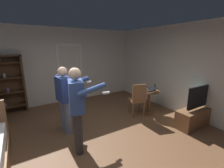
{
  "coord_description": "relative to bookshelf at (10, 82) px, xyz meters",
  "views": [
    {
      "loc": [
        -1.06,
        -2.53,
        2.03
      ],
      "look_at": [
        0.81,
        0.53,
        1.16
      ],
      "focal_mm": 24.72,
      "sensor_mm": 36.0,
      "label": 1
    }
  ],
  "objects": [
    {
      "name": "laptop",
      "position": [
        3.62,
        -2.28,
        -0.21
      ],
      "size": [
        0.34,
        0.34,
        0.16
      ],
      "color": "black",
      "rests_on": "side_table"
    },
    {
      "name": "person_blue_shirt",
      "position": [
        1.15,
        -2.84,
        0.01
      ],
      "size": [
        0.67,
        0.74,
        1.66
      ],
      "color": "#333338",
      "rests_on": "ground_plane"
    },
    {
      "name": "side_table",
      "position": [
        3.65,
        -2.23,
        -0.49
      ],
      "size": [
        0.61,
        0.61,
        0.7
      ],
      "color": "brown",
      "rests_on": "ground_plane"
    },
    {
      "name": "wall_back",
      "position": [
        1.33,
        0.23,
        0.38
      ],
      "size": [
        6.45,
        0.12,
        2.69
      ],
      "primitive_type": "cube",
      "color": "beige",
      "rests_on": "ground_plane"
    },
    {
      "name": "doorway_frame",
      "position": [
        1.92,
        0.15,
        0.26
      ],
      "size": [
        0.93,
        0.08,
        2.13
      ],
      "color": "white",
      "rests_on": "ground_plane"
    },
    {
      "name": "tv_flatscreen",
      "position": [
        4.13,
        -3.5,
        -0.67
      ],
      "size": [
        1.3,
        0.4,
        1.07
      ],
      "color": "brown",
      "rests_on": "ground_plane"
    },
    {
      "name": "person_striped_shirt",
      "position": [
        1.12,
        -2.04,
        -0.04
      ],
      "size": [
        0.75,
        0.61,
        1.59
      ],
      "color": "slate",
      "rests_on": "ground_plane"
    },
    {
      "name": "wooden_chair",
      "position": [
        3.16,
        -2.27,
        -0.42
      ],
      "size": [
        0.53,
        0.53,
        0.99
      ],
      "color": "brown",
      "rests_on": "ground_plane"
    },
    {
      "name": "bookshelf",
      "position": [
        0.0,
        0.0,
        0.0
      ],
      "size": [
        0.81,
        0.32,
        1.79
      ],
      "color": "#4C331E",
      "rests_on": "ground_plane"
    },
    {
      "name": "bottle_on_table",
      "position": [
        3.79,
        -2.31,
        -0.17
      ],
      "size": [
        0.06,
        0.06,
        0.23
      ],
      "color": "#283C2A",
      "rests_on": "side_table"
    },
    {
      "name": "ground_plane",
      "position": [
        1.33,
        -3.0,
        -0.96
      ],
      "size": [
        6.97,
        6.97,
        0.0
      ],
      "primitive_type": "plane",
      "color": "brown"
    },
    {
      "name": "wall_right",
      "position": [
        4.49,
        -3.0,
        0.38
      ],
      "size": [
        0.12,
        6.58,
        2.69
      ],
      "primitive_type": "cube",
      "color": "beige",
      "rests_on": "ground_plane"
    }
  ]
}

